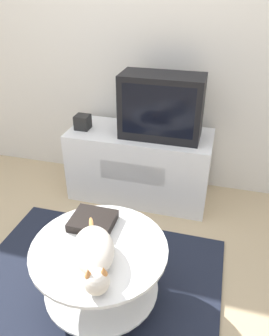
{
  "coord_description": "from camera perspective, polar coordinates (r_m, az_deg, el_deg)",
  "views": [
    {
      "loc": [
        0.6,
        -1.1,
        1.62
      ],
      "look_at": [
        0.14,
        0.54,
        0.62
      ],
      "focal_mm": 35.0,
      "sensor_mm": 36.0,
      "label": 1
    }
  ],
  "objects": [
    {
      "name": "dvd_box",
      "position": [
        1.84,
        -7.34,
        -9.09
      ],
      "size": [
        0.24,
        0.21,
        0.05
      ],
      "color": "black",
      "rests_on": "coffee_table"
    },
    {
      "name": "rug",
      "position": [
        2.04,
        -8.57,
        -22.15
      ],
      "size": [
        1.49,
        1.43,
        0.02
      ],
      "color": "#1E2333",
      "rests_on": "ground_plane"
    },
    {
      "name": "coffee_table",
      "position": [
        1.82,
        -5.98,
        -16.82
      ],
      "size": [
        0.71,
        0.71,
        0.41
      ],
      "color": "#B2B2B7",
      "rests_on": "rug"
    },
    {
      "name": "cat",
      "position": [
        1.6,
        -7.06,
        -14.53
      ],
      "size": [
        0.31,
        0.51,
        0.14
      ],
      "rotation": [
        0.0,
        0.0,
        -1.13
      ],
      "color": "silver",
      "rests_on": "coffee_table"
    },
    {
      "name": "tv",
      "position": [
        2.41,
        4.71,
        10.6
      ],
      "size": [
        0.59,
        0.28,
        0.46
      ],
      "color": "black",
      "rests_on": "tv_stand"
    },
    {
      "name": "wall_back",
      "position": [
        2.66,
        2.6,
        23.51
      ],
      "size": [
        8.0,
        0.05,
        2.6
      ],
      "color": "silver",
      "rests_on": "ground_plane"
    },
    {
      "name": "ground_plane",
      "position": [
        2.04,
        -8.55,
        -22.32
      ],
      "size": [
        12.0,
        12.0,
        0.0
      ],
      "primitive_type": "plane",
      "color": "tan"
    },
    {
      "name": "tv_stand",
      "position": [
        2.68,
        0.9,
        0.58
      ],
      "size": [
        1.12,
        0.47,
        0.57
      ],
      "color": "white",
      "rests_on": "ground_plane"
    },
    {
      "name": "speaker",
      "position": [
        2.63,
        -9.01,
        7.91
      ],
      "size": [
        0.11,
        0.11,
        0.11
      ],
      "color": "black",
      "rests_on": "tv_stand"
    }
  ]
}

